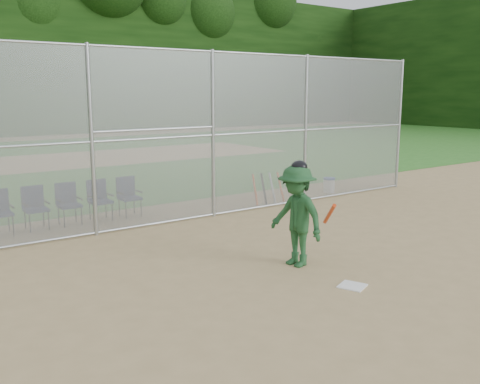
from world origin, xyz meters
TOP-DOWN VIEW (x-y plane):
  - ground at (0.00, 0.00)m, footprint 100.00×100.00m
  - grass_strip at (0.00, 18.00)m, footprint 100.00×100.00m
  - dirt_patch_far at (0.00, 18.00)m, footprint 24.00×24.00m
  - backstop_fence at (0.00, 5.00)m, footprint 16.09×0.09m
  - treeline at (0.00, 20.00)m, footprint 81.00×60.00m
  - home_plate at (0.13, -0.34)m, footprint 0.51×0.51m
  - batter_at_plate at (0.12, 0.98)m, footprint 1.00×1.33m
  - water_cooler at (5.57, 5.58)m, footprint 0.36×0.36m
  - spare_bats at (3.09, 5.46)m, footprint 0.96×0.36m
  - chair_3 at (-3.64, 6.21)m, footprint 0.54×0.52m
  - chair_4 at (-2.90, 6.21)m, footprint 0.54×0.52m
  - chair_5 at (-2.16, 6.21)m, footprint 0.54×0.52m
  - chair_6 at (-1.41, 6.21)m, footprint 0.54×0.52m
  - chair_7 at (-0.67, 6.21)m, footprint 0.54×0.52m

SIDE VIEW (x-z plane):
  - ground at x=0.00m, z-range 0.00..0.00m
  - grass_strip at x=0.00m, z-range 0.01..0.01m
  - dirt_patch_far at x=0.00m, z-range 0.01..0.01m
  - home_plate at x=0.13m, z-range 0.00..0.02m
  - water_cooler at x=5.57m, z-range 0.00..0.46m
  - spare_bats at x=3.09m, z-range -0.01..0.83m
  - chair_3 at x=-3.64m, z-range 0.00..0.96m
  - chair_4 at x=-2.90m, z-range 0.00..0.96m
  - chair_5 at x=-2.16m, z-range 0.00..0.96m
  - chair_6 at x=-1.41m, z-range 0.00..0.96m
  - chair_7 at x=-0.67m, z-range 0.00..0.96m
  - batter_at_plate at x=0.12m, z-range -0.03..1.84m
  - backstop_fence at x=0.00m, z-range 0.07..4.07m
  - treeline at x=0.00m, z-range 0.00..11.00m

